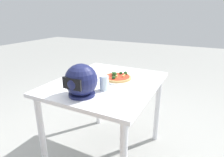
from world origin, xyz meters
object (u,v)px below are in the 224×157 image
at_px(pizza, 117,77).
at_px(drinking_glass, 104,83).
at_px(motorcycle_helmet, 81,81).
at_px(dining_table, 106,92).

xyz_separation_m(pizza, drinking_glass, (-0.01, 0.26, 0.03)).
distance_m(pizza, drinking_glass, 0.26).
bearing_deg(drinking_glass, pizza, -88.00).
xyz_separation_m(pizza, motorcycle_helmet, (0.09, 0.42, 0.08)).
relative_size(dining_table, pizza, 4.15).
height_order(motorcycle_helmet, drinking_glass, motorcycle_helmet).
bearing_deg(pizza, drinking_glass, 92.00).
bearing_deg(pizza, motorcycle_helmet, 78.48).
distance_m(dining_table, motorcycle_helmet, 0.39).
bearing_deg(drinking_glass, dining_table, -66.68).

